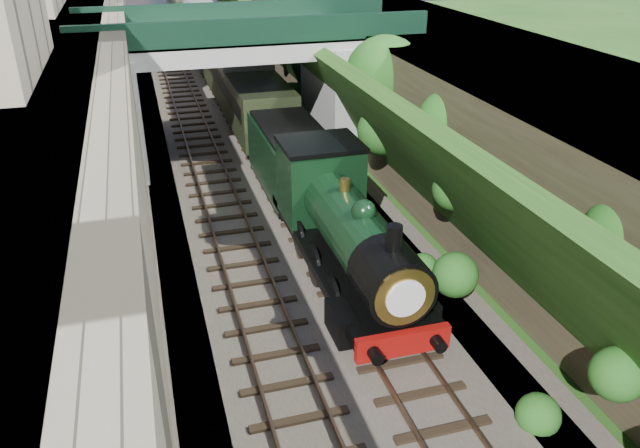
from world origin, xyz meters
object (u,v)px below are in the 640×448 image
at_px(road_bridge, 257,76).
at_px(locomotive, 346,231).
at_px(tree, 385,79).
at_px(tender, 292,162).

xyz_separation_m(road_bridge, locomotive, (0.26, -13.22, -2.18)).
distance_m(tree, tender, 5.75).
height_order(tree, locomotive, tree).
distance_m(locomotive, tender, 7.37).
distance_m(road_bridge, tender, 6.36).
distance_m(road_bridge, tree, 6.78).
bearing_deg(tender, locomotive, -90.00).
bearing_deg(locomotive, tree, 61.41).
bearing_deg(road_bridge, locomotive, -88.89).
relative_size(locomotive, tender, 1.70).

